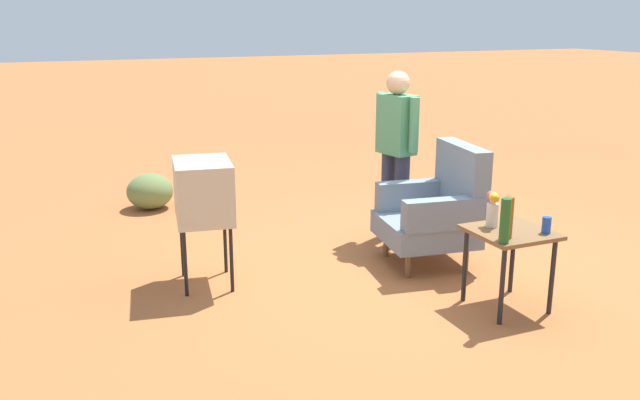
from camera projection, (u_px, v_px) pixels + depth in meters
The scene contains 10 objects.
ground_plane at pixel (420, 264), 6.01m from camera, with size 60.00×60.00×0.00m, color #AD6033.
armchair at pixel (437, 209), 5.91m from camera, with size 0.87×0.88×1.06m.
side_table at pixel (510, 242), 4.99m from camera, with size 0.56×0.56×0.61m.
tv_on_stand at pixel (204, 192), 5.37m from camera, with size 0.66×0.53×1.03m.
person_standing at pixel (396, 145), 6.43m from camera, with size 0.56×0.29×1.64m.
soda_can_blue at pixel (546, 225), 4.89m from camera, with size 0.07×0.07×0.12m, color blue.
bottle_tall_amber at pixel (508, 218), 4.76m from camera, with size 0.07×0.07×0.30m, color brown.
bottle_wine_green at pixel (505, 221), 4.65m from camera, with size 0.07×0.07×0.32m, color #1E5623.
flower_vase at pixel (493, 207), 5.01m from camera, with size 0.15×0.10×0.27m.
shrub_mid at pixel (150, 191), 7.68m from camera, with size 0.52×0.52×0.40m, color olive.
Camera 1 is at (4.83, -3.04, 2.14)m, focal length 37.94 mm.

